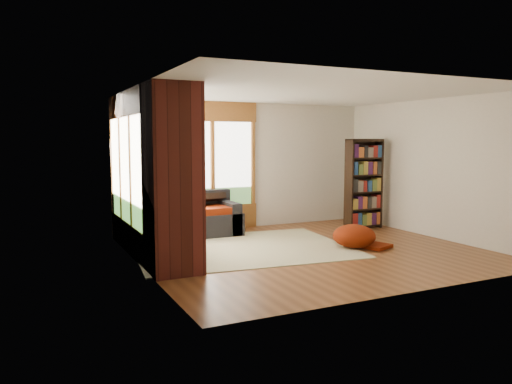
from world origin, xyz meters
name	(u,v)px	position (x,y,z in m)	size (l,w,h in m)	color
floor	(308,251)	(0.00, 0.00, 0.00)	(5.50, 5.50, 0.00)	brown
ceiling	(310,92)	(0.00, 0.00, 2.60)	(5.50, 5.50, 0.00)	white
wall_back	(246,166)	(0.00, 2.50, 1.30)	(5.50, 0.04, 2.60)	silver
wall_front	(420,185)	(0.00, -2.50, 1.30)	(5.50, 0.04, 2.60)	silver
wall_left	(141,178)	(-2.75, 0.00, 1.30)	(0.04, 5.00, 2.60)	silver
wall_right	(434,169)	(2.75, 0.00, 1.30)	(0.04, 5.00, 2.60)	silver
windows_back	(191,165)	(-1.20, 2.47, 1.35)	(2.82, 0.10, 1.90)	#955B26
windows_left	(126,170)	(-2.72, 1.20, 1.35)	(0.10, 2.62, 1.90)	#955B26
roller_blind	(118,145)	(-2.69, 2.03, 1.75)	(0.03, 0.72, 0.90)	#678258
brick_chimney	(173,179)	(-2.40, -0.35, 1.30)	(0.70, 0.70, 2.60)	#471914
sectional_sofa	(166,226)	(-1.95, 1.70, 0.30)	(2.20, 2.20, 0.80)	black
area_rug	(242,248)	(-0.93, 0.62, 0.01)	(3.55, 2.72, 0.01)	beige
bookshelf	(364,184)	(2.14, 1.31, 0.93)	(0.79, 0.26, 1.85)	black
pouf	(354,235)	(0.84, -0.13, 0.21)	(0.73, 0.73, 0.40)	maroon
dog_tan	(172,200)	(-1.89, 1.52, 0.79)	(1.03, 0.91, 0.50)	brown
dog_brindle	(152,205)	(-2.28, 1.32, 0.75)	(0.78, 0.86, 0.42)	black
throw_pillows	(169,198)	(-1.86, 1.75, 0.79)	(1.98, 1.68, 0.45)	black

